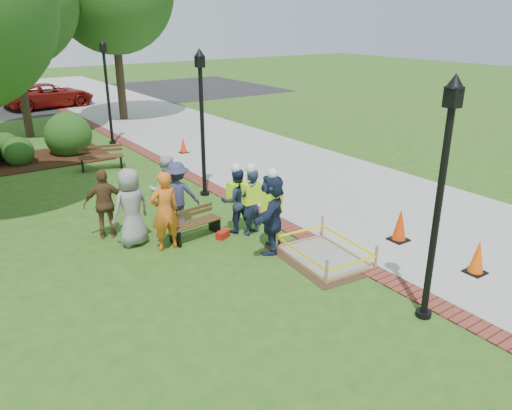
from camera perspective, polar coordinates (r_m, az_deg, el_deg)
ground at (r=10.71m, az=1.48°, el=-7.43°), size 100.00×100.00×0.00m
sidewalk at (r=21.16m, az=-3.62°, el=6.86°), size 6.00×60.00×0.02m
brick_edging at (r=19.73m, az=-11.74°, el=5.46°), size 0.50×60.00×0.03m
mulch_bed at (r=20.40m, az=-26.37°, el=4.23°), size 7.00×3.00×0.05m
parking_lot at (r=35.41m, az=-25.76°, el=10.47°), size 36.00×12.00×0.01m
wet_concrete_pad at (r=11.19m, az=7.79°, el=-4.98°), size 1.91×2.45×0.55m
bench_near at (r=12.18m, az=-6.97°, el=-2.78°), size 1.36×0.59×0.72m
bench_far at (r=18.45m, az=-17.21°, el=4.70°), size 1.58×0.90×0.81m
cone_front at (r=11.36m, az=23.98°, el=-5.51°), size 0.39×0.39×0.78m
cone_back at (r=12.34m, az=16.12°, el=-2.27°), size 0.42×0.42×0.83m
cone_far at (r=20.00m, az=-8.31°, el=6.78°), size 0.33×0.33×0.66m
toolbox at (r=12.18m, az=-3.81°, el=-3.37°), size 0.41×0.32×0.18m
lamp_near at (r=8.65m, az=20.40°, el=2.12°), size 0.28×0.28×4.26m
lamp_mid at (r=14.57m, az=-6.22°, el=10.42°), size 0.28×0.28×4.26m
lamp_far at (r=21.86m, az=-16.69°, el=13.09°), size 0.28×0.28×4.26m
shrub_c at (r=20.25m, az=-25.32°, el=4.23°), size 1.09×1.09×1.09m
shrub_d at (r=21.04m, az=-20.41°, el=5.49°), size 1.78×1.78×1.78m
shrub_e at (r=21.21m, az=-26.54°, el=4.71°), size 1.11×1.11×1.11m
casual_person_a at (r=11.87m, az=-14.09°, el=-0.26°), size 0.65×0.48×1.85m
casual_person_b at (r=11.46m, az=-10.38°, el=-0.71°), size 0.61×0.41×1.86m
casual_person_c at (r=12.90m, az=-10.19°, el=1.64°), size 0.68×0.57×1.82m
casual_person_d at (r=12.45m, az=-16.83°, el=0.10°), size 0.63×0.50×1.71m
casual_person_e at (r=12.73m, az=-8.99°, el=1.17°), size 0.64×0.55×1.70m
hivis_worker_a at (r=11.19m, az=1.83°, el=-0.66°), size 0.68×0.67×1.97m
hivis_worker_b at (r=12.10m, az=-0.58°, el=0.64°), size 0.61×0.48×1.81m
hivis_worker_c at (r=12.26m, az=-2.25°, el=0.81°), size 0.58×0.44×1.77m
parked_car_c at (r=32.78m, az=-22.38°, el=10.28°), size 2.68×4.96×1.54m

